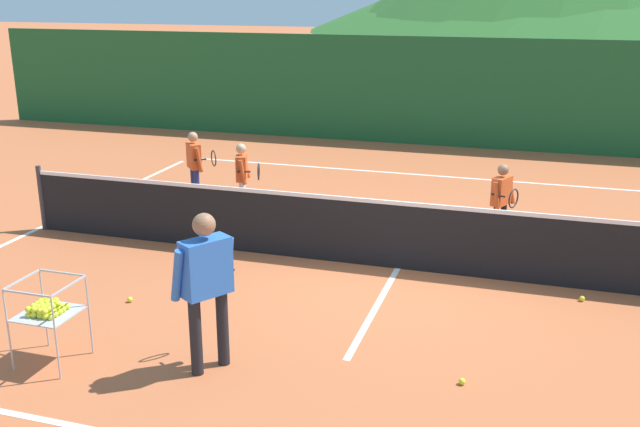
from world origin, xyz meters
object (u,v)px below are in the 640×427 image
tennis_net (399,234)px  tennis_ball_3 (462,381)px  student_1 (243,172)px  instructor (207,277)px  student_2 (502,196)px  student_0 (195,161)px  ball_cart (47,309)px  tennis_ball_4 (130,300)px  tennis_ball_5 (582,299)px

tennis_net → tennis_ball_3: 3.13m
tennis_net → student_1: 3.46m
instructor → student_2: instructor is taller
tennis_net → student_0: size_ratio=8.98×
instructor → student_0: (-2.84, 5.38, -0.22)m
student_1 → student_2: 4.29m
instructor → ball_cart: bearing=-167.4°
instructor → ball_cart: size_ratio=1.86×
tennis_ball_4 → student_1: bearing=91.0°
tennis_net → tennis_ball_5: tennis_net is taller
instructor → tennis_ball_5: bearing=37.9°
student_0 → tennis_ball_3: student_0 is taller
instructor → tennis_ball_4: 2.26m
tennis_ball_3 → tennis_ball_5: bearing=64.0°
ball_cart → tennis_ball_5: ball_cart is taller
ball_cart → tennis_ball_5: bearing=31.3°
tennis_ball_5 → student_2: bearing=121.2°
student_1 → tennis_ball_3: 6.24m
student_1 → tennis_ball_3: (4.24, -4.52, -0.71)m
instructor → tennis_ball_4: instructor is taller
tennis_net → ball_cart: size_ratio=12.97×
student_1 → tennis_ball_5: bearing=-20.9°
student_1 → tennis_ball_3: size_ratio=18.24×
student_0 → tennis_ball_5: (6.54, -2.50, -0.75)m
student_1 → student_2: bearing=-2.3°
ball_cart → tennis_net: bearing=51.3°
student_1 → ball_cart: (0.10, -5.32, -0.15)m
tennis_ball_4 → instructor: bearing=-35.4°
student_0 → tennis_ball_4: bearing=-74.4°
instructor → tennis_ball_3: 2.72m
tennis_net → instructor: size_ratio=6.98×
student_0 → tennis_ball_3: bearing=-42.8°
tennis_net → student_2: 1.97m
ball_cart → tennis_ball_4: (-0.03, 1.55, -0.56)m
student_0 → instructor: bearing=-62.2°
instructor → tennis_net: bearing=68.6°
student_2 → tennis_net: bearing=-130.1°
tennis_ball_5 → tennis_ball_3: bearing=-116.0°
instructor → tennis_ball_4: bearing=144.6°
tennis_net → instructor: 3.56m
tennis_ball_4 → tennis_ball_5: same height
tennis_net → tennis_ball_4: (-2.95, -2.10, -0.47)m
tennis_ball_4 → tennis_net: bearing=35.4°
student_1 → tennis_ball_4: size_ratio=18.24×
instructor → tennis_ball_3: (2.50, 0.43, -0.97)m
student_0 → tennis_ball_4: (1.17, -4.20, -0.75)m
student_1 → student_0: bearing=158.9°
tennis_ball_4 → tennis_ball_5: 5.63m
tennis_net → student_0: bearing=153.0°
student_0 → tennis_ball_4: student_0 is taller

